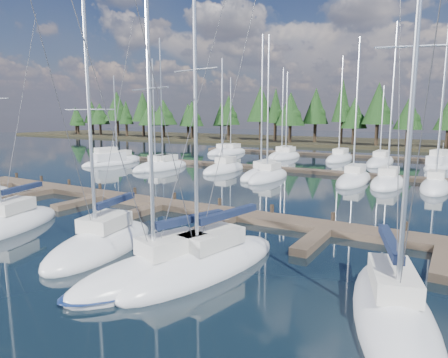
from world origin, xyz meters
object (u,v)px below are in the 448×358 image
Objects in this scene: front_sailboat_3 at (102,244)px; front_sailboat_6 at (393,314)px; front_sailboat_2 at (8,225)px; front_sailboat_5 at (205,264)px; front_sailboat_4 at (164,270)px; motor_yacht_right at (439,165)px; motor_yacht_left at (109,162)px; main_dock at (160,206)px.

front_sailboat_6 is at bearing -0.68° from front_sailboat_3.
front_sailboat_5 reaches higher than front_sailboat_2.
front_sailboat_4 is 1.72× the size of motor_yacht_right.
front_sailboat_2 is at bearing 176.58° from front_sailboat_4.
front_sailboat_3 is 35.40m from motor_yacht_left.
front_sailboat_4 is at bearing -3.42° from front_sailboat_2.
front_sailboat_4 is at bearing -49.62° from main_dock.
front_sailboat_2 reaches higher than motor_yacht_right.
front_sailboat_2 is 0.90× the size of front_sailboat_5.
front_sailboat_5 reaches higher than front_sailboat_3.
front_sailboat_6 reaches higher than motor_yacht_right.
front_sailboat_2 is at bearing -114.98° from motor_yacht_right.
motor_yacht_left is (-18.07, 24.86, 0.14)m from front_sailboat_2.
front_sailboat_5 is 1.89× the size of motor_yacht_right.
main_dock is at bearing 153.12° from front_sailboat_6.
front_sailboat_6 reaches higher than main_dock.
front_sailboat_4 is at bearing -40.10° from motor_yacht_left.
front_sailboat_6 is at bearing -4.00° from front_sailboat_5.
front_sailboat_4 is 39.75m from motor_yacht_left.
motor_yacht_left is 1.00× the size of motor_yacht_right.
front_sailboat_2 is 48.31m from motor_yacht_right.
main_dock is at bearing -114.65° from motor_yacht_right.
motor_yacht_left is at bearing 139.90° from front_sailboat_4.
front_sailboat_3 is 13.66m from front_sailboat_6.
motor_yacht_right is (16.10, 35.08, 0.23)m from main_dock.
front_sailboat_5 is at bearing 3.06° from front_sailboat_2.
motor_yacht_left is at bearing 144.17° from main_dock.
front_sailboat_5 is at bearing -41.15° from main_dock.
motor_yacht_right is (-0.72, 43.61, 0.12)m from front_sailboat_6.
front_sailboat_5 reaches higher than front_sailboat_4.
front_sailboat_4 is at bearing -127.31° from front_sailboat_5.
front_sailboat_5 is at bearing 52.69° from front_sailboat_4.
main_dock is 12.15m from front_sailboat_5.
front_sailboat_3 is (3.16, -8.37, 0.08)m from main_dock.
motor_yacht_right is at bearing 65.02° from front_sailboat_2.
front_sailboat_5 is 7.70m from front_sailboat_6.
front_sailboat_6 is (21.13, 0.18, 0.01)m from front_sailboat_2.
motor_yacht_left reaches higher than motor_yacht_right.
motor_yacht_left is (-22.37, 16.15, 0.23)m from main_dock.
front_sailboat_3 is 0.82× the size of front_sailboat_5.
main_dock is 12.40m from front_sailboat_4.
front_sailboat_2 is at bearing -177.35° from front_sailboat_3.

